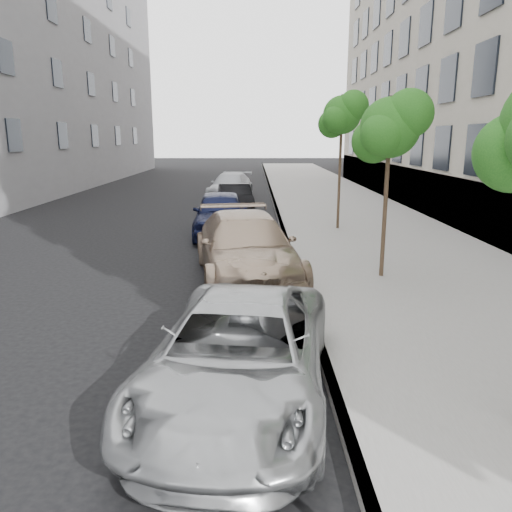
{
  "coord_description": "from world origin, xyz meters",
  "views": [
    {
      "loc": [
        0.09,
        -3.71,
        3.44
      ],
      "look_at": [
        0.13,
        4.38,
        1.5
      ],
      "focal_mm": 35.0,
      "sensor_mm": 36.0,
      "label": 1
    }
  ],
  "objects_px": {
    "minivan": "(239,353)",
    "tree_mid": "(391,128)",
    "sedan_rear": "(230,186)",
    "tree_far": "(343,115)",
    "sedan_blue": "(221,213)",
    "sedan_black": "(235,199)",
    "suv": "(246,248)"
  },
  "relations": [
    {
      "from": "minivan",
      "to": "tree_mid",
      "type": "bearing_deg",
      "value": 67.27
    },
    {
      "from": "tree_mid",
      "to": "minivan",
      "type": "height_order",
      "value": "tree_mid"
    },
    {
      "from": "tree_mid",
      "to": "sedan_rear",
      "type": "bearing_deg",
      "value": 105.11
    },
    {
      "from": "tree_far",
      "to": "sedan_blue",
      "type": "relative_size",
      "value": 1.05
    },
    {
      "from": "minivan",
      "to": "sedan_black",
      "type": "xyz_separation_m",
      "value": [
        -0.67,
        16.9,
        -0.02
      ]
    },
    {
      "from": "sedan_blue",
      "to": "minivan",
      "type": "bearing_deg",
      "value": -88.12
    },
    {
      "from": "tree_far",
      "to": "minivan",
      "type": "xyz_separation_m",
      "value": [
        -3.33,
        -12.15,
        -3.5
      ]
    },
    {
      "from": "tree_mid",
      "to": "tree_far",
      "type": "xyz_separation_m",
      "value": [
        -0.0,
        6.5,
        0.54
      ]
    },
    {
      "from": "minivan",
      "to": "sedan_rear",
      "type": "bearing_deg",
      "value": 100.64
    },
    {
      "from": "sedan_blue",
      "to": "sedan_black",
      "type": "xyz_separation_m",
      "value": [
        0.32,
        5.43,
        -0.13
      ]
    },
    {
      "from": "suv",
      "to": "tree_mid",
      "type": "bearing_deg",
      "value": -11.43
    },
    {
      "from": "tree_mid",
      "to": "tree_far",
      "type": "height_order",
      "value": "tree_far"
    },
    {
      "from": "minivan",
      "to": "sedan_blue",
      "type": "distance_m",
      "value": 11.51
    },
    {
      "from": "tree_mid",
      "to": "tree_far",
      "type": "distance_m",
      "value": 6.52
    },
    {
      "from": "sedan_rear",
      "to": "sedan_black",
      "type": "bearing_deg",
      "value": -77.03
    },
    {
      "from": "tree_mid",
      "to": "suv",
      "type": "xyz_separation_m",
      "value": [
        -3.33,
        0.14,
        -2.84
      ]
    },
    {
      "from": "minivan",
      "to": "suv",
      "type": "distance_m",
      "value": 5.8
    },
    {
      "from": "sedan_rear",
      "to": "suv",
      "type": "bearing_deg",
      "value": -78.03
    },
    {
      "from": "tree_mid",
      "to": "sedan_blue",
      "type": "xyz_separation_m",
      "value": [
        -4.32,
        5.82,
        -2.85
      ]
    },
    {
      "from": "tree_far",
      "to": "sedan_black",
      "type": "distance_m",
      "value": 7.13
    },
    {
      "from": "minivan",
      "to": "sedan_black",
      "type": "distance_m",
      "value": 16.91
    },
    {
      "from": "suv",
      "to": "sedan_blue",
      "type": "height_order",
      "value": "suv"
    },
    {
      "from": "tree_mid",
      "to": "sedan_black",
      "type": "xyz_separation_m",
      "value": [
        -4.0,
        11.24,
        -2.98
      ]
    },
    {
      "from": "suv",
      "to": "sedan_black",
      "type": "xyz_separation_m",
      "value": [
        -0.67,
        11.1,
        -0.15
      ]
    },
    {
      "from": "sedan_blue",
      "to": "tree_far",
      "type": "bearing_deg",
      "value": 5.94
    },
    {
      "from": "suv",
      "to": "sedan_black",
      "type": "height_order",
      "value": "suv"
    },
    {
      "from": "tree_far",
      "to": "sedan_rear",
      "type": "relative_size",
      "value": 0.98
    },
    {
      "from": "tree_far",
      "to": "minivan",
      "type": "bearing_deg",
      "value": -105.31
    },
    {
      "from": "sedan_black",
      "to": "sedan_blue",
      "type": "bearing_deg",
      "value": -100.69
    },
    {
      "from": "tree_mid",
      "to": "sedan_blue",
      "type": "distance_m",
      "value": 7.78
    },
    {
      "from": "sedan_black",
      "to": "minivan",
      "type": "bearing_deg",
      "value": -95.05
    },
    {
      "from": "minivan",
      "to": "sedan_black",
      "type": "height_order",
      "value": "minivan"
    }
  ]
}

